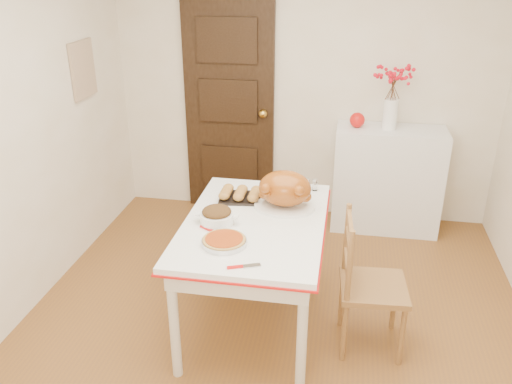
% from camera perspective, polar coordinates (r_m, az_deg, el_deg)
% --- Properties ---
extents(floor, '(3.50, 4.00, 0.00)m').
position_cam_1_polar(floor, '(3.67, 1.51, -15.57)').
color(floor, brown).
rests_on(floor, ground).
extents(wall_back, '(3.50, 0.00, 2.50)m').
position_cam_1_polar(wall_back, '(4.93, 5.25, 11.29)').
color(wall_back, white).
rests_on(wall_back, ground).
extents(door_back, '(0.85, 0.06, 2.06)m').
position_cam_1_polar(door_back, '(5.06, -2.90, 9.12)').
color(door_back, black).
rests_on(door_back, ground).
extents(photo_board, '(0.03, 0.35, 0.45)m').
position_cam_1_polar(photo_board, '(4.60, -18.17, 12.46)').
color(photo_board, tan).
rests_on(photo_board, ground).
extents(sideboard, '(0.96, 0.42, 0.96)m').
position_cam_1_polar(sideboard, '(4.95, 13.93, 1.32)').
color(sideboard, white).
rests_on(sideboard, floor).
extents(kitchen_table, '(0.91, 1.32, 0.79)m').
position_cam_1_polar(kitchen_table, '(3.58, -0.14, -8.77)').
color(kitchen_table, white).
rests_on(kitchen_table, floor).
extents(chair_oak, '(0.44, 0.44, 0.93)m').
position_cam_1_polar(chair_oak, '(3.44, 12.58, -9.67)').
color(chair_oak, brown).
rests_on(chair_oak, floor).
extents(berry_vase, '(0.28, 0.28, 0.55)m').
position_cam_1_polar(berry_vase, '(4.72, 14.44, 9.79)').
color(berry_vase, white).
rests_on(berry_vase, sideboard).
extents(apple, '(0.13, 0.13, 0.13)m').
position_cam_1_polar(apple, '(4.76, 10.86, 7.63)').
color(apple, red).
rests_on(apple, sideboard).
extents(turkey_platter, '(0.42, 0.34, 0.26)m').
position_cam_1_polar(turkey_platter, '(3.50, 3.13, 0.19)').
color(turkey_platter, '#A04914').
rests_on(turkey_platter, kitchen_table).
extents(pumpkin_pie, '(0.29, 0.29, 0.06)m').
position_cam_1_polar(pumpkin_pie, '(3.11, -3.46, -5.23)').
color(pumpkin_pie, '#99370F').
rests_on(pumpkin_pie, kitchen_table).
extents(stuffing_dish, '(0.28, 0.22, 0.11)m').
position_cam_1_polar(stuffing_dish, '(3.34, -4.25, -2.55)').
color(stuffing_dish, '#4F3216').
rests_on(stuffing_dish, kitchen_table).
extents(rolls_tray, '(0.31, 0.26, 0.08)m').
position_cam_1_polar(rolls_tray, '(3.66, -1.69, -0.22)').
color(rolls_tray, '#A97237').
rests_on(rolls_tray, kitchen_table).
extents(pie_server, '(0.19, 0.12, 0.01)m').
position_cam_1_polar(pie_server, '(2.90, -1.32, -7.99)').
color(pie_server, silver).
rests_on(pie_server, kitchen_table).
extents(carving_knife, '(0.28, 0.20, 0.01)m').
position_cam_1_polar(carving_knife, '(3.24, -4.23, -4.41)').
color(carving_knife, silver).
rests_on(carving_knife, kitchen_table).
extents(drinking_glass, '(0.08, 0.08, 0.11)m').
position_cam_1_polar(drinking_glass, '(3.81, 1.81, 1.05)').
color(drinking_glass, white).
rests_on(drinking_glass, kitchen_table).
extents(shaker_pair, '(0.09, 0.04, 0.09)m').
position_cam_1_polar(shaker_pair, '(3.82, 5.97, 0.83)').
color(shaker_pair, white).
rests_on(shaker_pair, kitchen_table).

